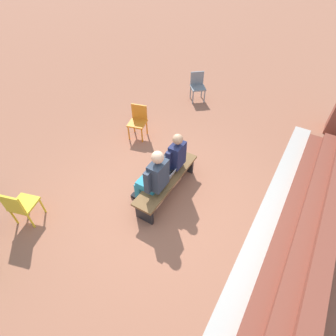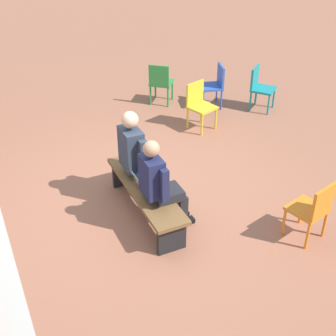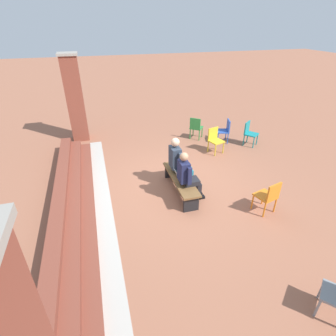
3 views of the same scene
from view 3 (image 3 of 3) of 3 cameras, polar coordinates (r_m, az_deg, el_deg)
ground_plane at (r=7.17m, az=1.61°, el=-4.02°), size 60.00×60.00×0.00m
concrete_strip at (r=6.69m, az=-13.90°, el=-7.81°), size 7.81×0.40×0.01m
brick_steps at (r=6.65m, az=-20.55°, el=-7.48°), size 7.01×0.90×0.45m
brick_pillar_right_of_steps at (r=10.11m, az=-19.60°, el=14.04°), size 0.64×0.64×3.03m
bench at (r=6.76m, az=2.73°, el=-2.79°), size 1.80×0.44×0.45m
person_student at (r=6.33m, az=4.30°, el=-1.52°), size 0.53×0.67×1.32m
person_adult at (r=6.87m, az=2.41°, el=1.55°), size 0.58×0.73×1.40m
laptop at (r=6.67m, az=2.70°, el=-1.81°), size 0.32×0.29×0.21m
plastic_chair_far_left at (r=9.92m, az=6.09°, el=8.92°), size 0.59×0.59×0.84m
plastic_chair_near_bench_left at (r=9.81m, az=17.32°, el=7.48°), size 0.59×0.59×0.84m
plastic_chair_far_right at (r=6.43m, az=21.05°, el=-5.58°), size 0.51×0.51×0.84m
plastic_chair_foreground at (r=8.97m, az=10.16°, el=6.29°), size 0.52×0.52×0.84m
plastic_chair_by_pillar at (r=9.82m, az=12.27°, el=8.19°), size 0.52×0.52×0.84m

